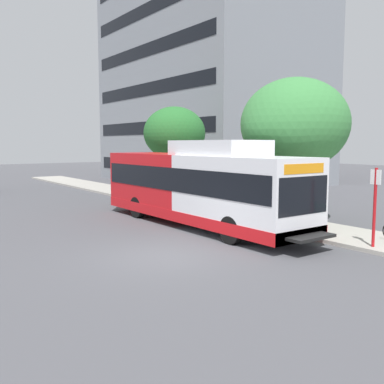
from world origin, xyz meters
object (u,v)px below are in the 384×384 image
(bus_stop_sign_pole, at_px, (375,201))
(transit_bus, at_px, (198,186))
(street_tree_near_stop, at_px, (295,124))
(street_tree_mid_block, at_px, (174,133))

(bus_stop_sign_pole, bearing_deg, transit_bus, 106.05)
(bus_stop_sign_pole, xyz_separation_m, street_tree_near_stop, (1.85, 5.06, 2.71))
(transit_bus, height_order, street_tree_near_stop, street_tree_near_stop)
(street_tree_near_stop, relative_size, street_tree_mid_block, 1.11)
(street_tree_mid_block, bearing_deg, bus_stop_sign_pole, -96.92)
(transit_bus, xyz_separation_m, street_tree_near_stop, (3.85, -1.92, 2.66))
(street_tree_near_stop, distance_m, street_tree_mid_block, 9.34)
(street_tree_near_stop, bearing_deg, street_tree_mid_block, 90.61)
(bus_stop_sign_pole, bearing_deg, street_tree_mid_block, 83.08)
(transit_bus, distance_m, street_tree_near_stop, 5.06)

